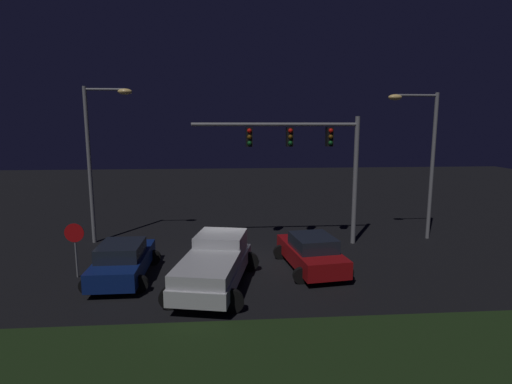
{
  "coord_description": "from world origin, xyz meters",
  "views": [
    {
      "loc": [
        -0.2,
        -17.17,
        6.06
      ],
      "look_at": [
        1.28,
        1.96,
        2.88
      ],
      "focal_mm": 28.32,
      "sensor_mm": 36.0,
      "label": 1
    }
  ],
  "objects_px": {
    "pickup_truck": "(215,261)",
    "street_lamp_right": "(423,148)",
    "stop_sign": "(75,240)",
    "car_sedan": "(123,261)",
    "car_sedan_far": "(311,252)",
    "street_lamp_left": "(98,146)",
    "traffic_signal_gantry": "(309,149)"
  },
  "relations": [
    {
      "from": "pickup_truck",
      "to": "traffic_signal_gantry",
      "type": "bearing_deg",
      "value": -29.64
    },
    {
      "from": "car_sedan_far",
      "to": "traffic_signal_gantry",
      "type": "bearing_deg",
      "value": -16.29
    },
    {
      "from": "car_sedan_far",
      "to": "street_lamp_left",
      "type": "height_order",
      "value": "street_lamp_left"
    },
    {
      "from": "traffic_signal_gantry",
      "to": "street_lamp_right",
      "type": "bearing_deg",
      "value": 5.54
    },
    {
      "from": "street_lamp_left",
      "to": "street_lamp_right",
      "type": "bearing_deg",
      "value": -1.95
    },
    {
      "from": "stop_sign",
      "to": "traffic_signal_gantry",
      "type": "bearing_deg",
      "value": 20.7
    },
    {
      "from": "pickup_truck",
      "to": "street_lamp_right",
      "type": "xyz_separation_m",
      "value": [
        10.77,
        5.77,
        3.9
      ]
    },
    {
      "from": "street_lamp_left",
      "to": "stop_sign",
      "type": "relative_size",
      "value": 3.57
    },
    {
      "from": "traffic_signal_gantry",
      "to": "stop_sign",
      "type": "bearing_deg",
      "value": -159.3
    },
    {
      "from": "car_sedan",
      "to": "car_sedan_far",
      "type": "bearing_deg",
      "value": -86.69
    },
    {
      "from": "pickup_truck",
      "to": "car_sedan_far",
      "type": "bearing_deg",
      "value": -57.17
    },
    {
      "from": "car_sedan",
      "to": "traffic_signal_gantry",
      "type": "bearing_deg",
      "value": -63.82
    },
    {
      "from": "pickup_truck",
      "to": "stop_sign",
      "type": "height_order",
      "value": "stop_sign"
    },
    {
      "from": "pickup_truck",
      "to": "car_sedan_far",
      "type": "height_order",
      "value": "pickup_truck"
    },
    {
      "from": "car_sedan",
      "to": "stop_sign",
      "type": "distance_m",
      "value": 2.09
    },
    {
      "from": "pickup_truck",
      "to": "car_sedan_far",
      "type": "xyz_separation_m",
      "value": [
        4.01,
        1.54,
        -0.26
      ]
    },
    {
      "from": "traffic_signal_gantry",
      "to": "street_lamp_right",
      "type": "distance_m",
      "value": 6.24
    },
    {
      "from": "pickup_truck",
      "to": "street_lamp_right",
      "type": "distance_m",
      "value": 12.83
    },
    {
      "from": "pickup_truck",
      "to": "car_sedan",
      "type": "xyz_separation_m",
      "value": [
        -3.69,
        1.06,
        -0.26
      ]
    },
    {
      "from": "pickup_truck",
      "to": "car_sedan",
      "type": "relative_size",
      "value": 1.29
    },
    {
      "from": "car_sedan_far",
      "to": "traffic_signal_gantry",
      "type": "xyz_separation_m",
      "value": [
        0.55,
        3.63,
        4.16
      ]
    },
    {
      "from": "pickup_truck",
      "to": "traffic_signal_gantry",
      "type": "height_order",
      "value": "traffic_signal_gantry"
    },
    {
      "from": "pickup_truck",
      "to": "street_lamp_right",
      "type": "bearing_deg",
      "value": -50.03
    },
    {
      "from": "car_sedan",
      "to": "street_lamp_right",
      "type": "height_order",
      "value": "street_lamp_right"
    },
    {
      "from": "car_sedan_far",
      "to": "street_lamp_left",
      "type": "bearing_deg",
      "value": 56.73
    },
    {
      "from": "stop_sign",
      "to": "street_lamp_right",
      "type": "bearing_deg",
      "value": 15.18
    },
    {
      "from": "traffic_signal_gantry",
      "to": "street_lamp_left",
      "type": "height_order",
      "value": "street_lamp_left"
    },
    {
      "from": "car_sedan",
      "to": "stop_sign",
      "type": "height_order",
      "value": "stop_sign"
    },
    {
      "from": "pickup_truck",
      "to": "stop_sign",
      "type": "relative_size",
      "value": 2.55
    },
    {
      "from": "car_sedan_far",
      "to": "street_lamp_right",
      "type": "bearing_deg",
      "value": -65.62
    },
    {
      "from": "pickup_truck",
      "to": "stop_sign",
      "type": "xyz_separation_m",
      "value": [
        -5.59,
        1.33,
        0.56
      ]
    },
    {
      "from": "traffic_signal_gantry",
      "to": "stop_sign",
      "type": "xyz_separation_m",
      "value": [
        -10.15,
        -3.84,
        -3.34
      ]
    }
  ]
}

